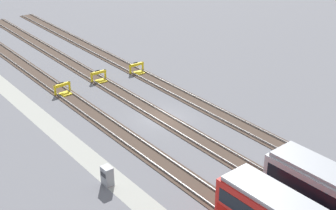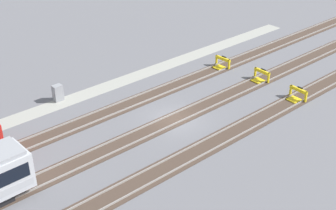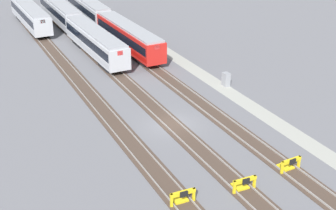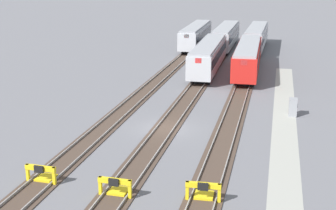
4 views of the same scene
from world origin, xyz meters
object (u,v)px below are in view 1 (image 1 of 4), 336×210
object	(u,v)px
bumper_stop_near_inner_track	(100,77)
bumper_stop_nearest_track	(64,90)
electrical_cabinet	(107,176)
bumper_stop_middle_track	(138,69)

from	to	relation	value
bumper_stop_near_inner_track	bumper_stop_nearest_track	bearing A→B (deg)	-82.86
bumper_stop_near_inner_track	electrical_cabinet	distance (m)	20.75
bumper_stop_nearest_track	bumper_stop_near_inner_track	world-z (taller)	same
bumper_stop_middle_track	bumper_stop_near_inner_track	bearing A→B (deg)	-97.50
bumper_stop_middle_track	electrical_cabinet	distance (m)	23.09
bumper_stop_nearest_track	bumper_stop_middle_track	xyz separation A→B (m)	(0.03, 9.96, 0.00)
bumper_stop_near_inner_track	electrical_cabinet	xyz separation A→B (m)	(18.08, -10.17, 0.29)
bumper_stop_nearest_track	bumper_stop_near_inner_track	distance (m)	5.01
bumper_stop_nearest_track	bumper_stop_middle_track	distance (m)	9.96
bumper_stop_nearest_track	bumper_stop_near_inner_track	size ratio (longest dim) A/B	1.00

